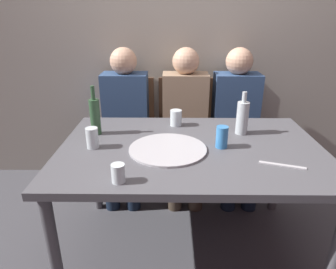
{
  "coord_description": "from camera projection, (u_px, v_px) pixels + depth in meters",
  "views": [
    {
      "loc": [
        -0.11,
        -1.53,
        1.42
      ],
      "look_at": [
        -0.13,
        0.05,
        0.77
      ],
      "focal_mm": 32.07,
      "sensor_mm": 36.0,
      "label": 1
    }
  ],
  "objects": [
    {
      "name": "ground_plane",
      "position": [
        188.0,
        247.0,
        1.95
      ],
      "size": [
        8.0,
        8.0,
        0.0
      ],
      "primitive_type": "plane",
      "color": "#424247"
    },
    {
      "name": "back_wall",
      "position": [
        185.0,
        27.0,
        2.44
      ],
      "size": [
        6.0,
        0.1,
        2.6
      ],
      "primitive_type": "cube",
      "color": "gray",
      "rests_on": "ground_plane"
    },
    {
      "name": "dining_table",
      "position": [
        191.0,
        158.0,
        1.71
      ],
      "size": [
        1.47,
        0.96,
        0.72
      ],
      "color": "#4C4C51",
      "rests_on": "ground_plane"
    },
    {
      "name": "pizza_tray",
      "position": [
        168.0,
        149.0,
        1.63
      ],
      "size": [
        0.42,
        0.42,
        0.01
      ],
      "primitive_type": "cylinder",
      "color": "#ADADB2",
      "rests_on": "dining_table"
    },
    {
      "name": "wine_bottle",
      "position": [
        95.0,
        116.0,
        1.81
      ],
      "size": [
        0.06,
        0.06,
        0.3
      ],
      "color": "#2D5133",
      "rests_on": "dining_table"
    },
    {
      "name": "beer_bottle",
      "position": [
        242.0,
        117.0,
        1.82
      ],
      "size": [
        0.07,
        0.07,
        0.26
      ],
      "color": "#B2BCC1",
      "rests_on": "dining_table"
    },
    {
      "name": "tumbler_near",
      "position": [
        92.0,
        138.0,
        1.64
      ],
      "size": [
        0.07,
        0.07,
        0.12
      ],
      "primitive_type": "cylinder",
      "color": "silver",
      "rests_on": "dining_table"
    },
    {
      "name": "tumbler_far",
      "position": [
        176.0,
        118.0,
        1.97
      ],
      "size": [
        0.08,
        0.08,
        0.11
      ],
      "primitive_type": "cylinder",
      "color": "silver",
      "rests_on": "dining_table"
    },
    {
      "name": "wine_glass",
      "position": [
        118.0,
        173.0,
        1.31
      ],
      "size": [
        0.06,
        0.06,
        0.09
      ],
      "primitive_type": "cylinder",
      "color": "silver",
      "rests_on": "dining_table"
    },
    {
      "name": "soda_can",
      "position": [
        222.0,
        137.0,
        1.64
      ],
      "size": [
        0.07,
        0.07,
        0.12
      ],
      "primitive_type": "cylinder",
      "color": "#337AC1",
      "rests_on": "dining_table"
    },
    {
      "name": "table_knife",
      "position": [
        282.0,
        165.0,
        1.46
      ],
      "size": [
        0.22,
        0.09,
        0.01
      ],
      "primitive_type": "cube",
      "rotation": [
        0.0,
        0.0,
        5.97
      ],
      "color": "#B7B7BC",
      "rests_on": "dining_table"
    },
    {
      "name": "chair_left",
      "position": [
        128.0,
        125.0,
        2.58
      ],
      "size": [
        0.44,
        0.44,
        0.9
      ],
      "rotation": [
        0.0,
        0.0,
        3.14
      ],
      "color": "#472D1E",
      "rests_on": "ground_plane"
    },
    {
      "name": "chair_middle",
      "position": [
        184.0,
        125.0,
        2.57
      ],
      "size": [
        0.44,
        0.44,
        0.9
      ],
      "rotation": [
        0.0,
        0.0,
        3.14
      ],
      "color": "#472D1E",
      "rests_on": "ground_plane"
    },
    {
      "name": "chair_right",
      "position": [
        232.0,
        126.0,
        2.57
      ],
      "size": [
        0.44,
        0.44,
        0.9
      ],
      "rotation": [
        0.0,
        0.0,
        3.14
      ],
      "color": "#472D1E",
      "rests_on": "ground_plane"
    },
    {
      "name": "guest_in_sweater",
      "position": [
        125.0,
        117.0,
        2.39
      ],
      "size": [
        0.36,
        0.56,
        1.17
      ],
      "rotation": [
        0.0,
        0.0,
        3.14
      ],
      "color": "navy",
      "rests_on": "ground_plane"
    },
    {
      "name": "guest_in_beanie",
      "position": [
        185.0,
        117.0,
        2.39
      ],
      "size": [
        0.36,
        0.56,
        1.17
      ],
      "rotation": [
        0.0,
        0.0,
        3.14
      ],
      "color": "#937A60",
      "rests_on": "ground_plane"
    },
    {
      "name": "guest_by_wall",
      "position": [
        237.0,
        117.0,
        2.38
      ],
      "size": [
        0.36,
        0.56,
        1.17
      ],
      "rotation": [
        0.0,
        0.0,
        3.14
      ],
      "color": "navy",
      "rests_on": "ground_plane"
    }
  ]
}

